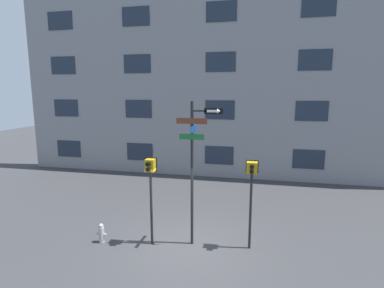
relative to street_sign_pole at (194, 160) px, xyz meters
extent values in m
plane|color=#38383A|center=(-0.22, -0.22, -2.76)|extent=(60.00, 60.00, 0.00)
cube|color=gray|center=(-0.22, 8.14, 3.68)|extent=(24.00, 0.60, 12.87)
cube|color=#1E2838|center=(-9.82, 7.82, -1.47)|extent=(1.62, 0.03, 1.04)
cube|color=#1E2838|center=(-5.02, 7.82, -1.47)|extent=(1.62, 0.03, 1.04)
cube|color=#1E2838|center=(-0.22, 7.82, -1.47)|extent=(1.62, 0.03, 1.04)
cube|color=#1E2838|center=(4.58, 7.82, -1.47)|extent=(1.62, 0.03, 1.04)
cube|color=#1E2838|center=(-9.82, 7.82, 1.11)|extent=(1.62, 0.03, 1.04)
cube|color=#1E2838|center=(-5.02, 7.82, 1.11)|extent=(1.62, 0.03, 1.04)
cube|color=#1E2838|center=(-0.22, 7.82, 1.11)|extent=(1.62, 0.03, 1.04)
cube|color=#1E2838|center=(4.58, 7.82, 1.11)|extent=(1.62, 0.03, 1.04)
cube|color=#1E2838|center=(-9.82, 7.82, 3.68)|extent=(1.62, 0.03, 1.04)
cube|color=#1E2838|center=(-5.02, 7.82, 3.68)|extent=(1.62, 0.03, 1.04)
cube|color=#1E2838|center=(-0.22, 7.82, 3.68)|extent=(1.62, 0.03, 1.04)
cube|color=#1E2838|center=(4.58, 7.82, 3.68)|extent=(1.62, 0.03, 1.04)
cube|color=#1E2838|center=(-9.82, 7.82, 6.25)|extent=(1.62, 0.03, 1.04)
cube|color=#1E2838|center=(-5.02, 7.82, 6.25)|extent=(1.62, 0.03, 1.04)
cube|color=#1E2838|center=(-0.22, 7.82, 6.25)|extent=(1.62, 0.03, 1.04)
cube|color=#1E2838|center=(4.58, 7.82, 6.25)|extent=(1.62, 0.03, 1.04)
cylinder|color=black|center=(-0.07, 0.01, -0.48)|extent=(0.09, 0.09, 4.55)
cube|color=black|center=(0.25, 0.01, 1.51)|extent=(0.65, 0.05, 0.05)
cube|color=brown|center=(-0.07, -0.05, 1.21)|extent=(0.94, 0.02, 0.18)
cube|color=#14478C|center=(-0.01, 0.01, 0.97)|extent=(0.02, 0.84, 0.18)
cube|color=#196B2D|center=(-0.07, -0.05, 0.73)|extent=(0.76, 0.02, 0.17)
cube|color=black|center=(0.58, -0.01, 1.51)|extent=(0.56, 0.02, 0.18)
cube|color=white|center=(0.54, -0.02, 1.51)|extent=(0.32, 0.01, 0.07)
cone|color=white|center=(0.74, -0.02, 1.51)|extent=(0.10, 0.14, 0.14)
cylinder|color=black|center=(-1.32, -0.28, -1.55)|extent=(0.08, 0.08, 2.40)
cube|color=gold|center=(-1.32, -0.28, -0.16)|extent=(0.28, 0.26, 0.38)
cube|color=black|center=(-1.32, -0.14, -0.16)|extent=(0.34, 0.02, 0.44)
cylinder|color=black|center=(-1.32, -0.47, -0.08)|extent=(0.13, 0.12, 0.13)
cylinder|color=black|center=(-1.32, -0.47, -0.25)|extent=(0.13, 0.12, 0.13)
cylinder|color=#EA4C14|center=(-1.32, -0.42, -0.08)|extent=(0.11, 0.01, 0.11)
cylinder|color=black|center=(1.74, 0.11, -1.54)|extent=(0.08, 0.08, 2.42)
cube|color=gold|center=(1.74, 0.11, -0.16)|extent=(0.32, 0.26, 0.34)
cube|color=black|center=(1.74, 0.25, -0.16)|extent=(0.38, 0.02, 0.40)
cylinder|color=black|center=(1.74, -0.08, -0.09)|extent=(0.12, 0.12, 0.12)
cylinder|color=black|center=(1.74, -0.08, -0.24)|extent=(0.12, 0.12, 0.12)
cylinder|color=orange|center=(1.74, -0.03, -0.09)|extent=(0.09, 0.01, 0.09)
cylinder|color=#A5A5A8|center=(-2.95, -0.55, -2.50)|extent=(0.18, 0.18, 0.51)
sphere|color=#A5A5A8|center=(-2.95, -0.55, -2.19)|extent=(0.15, 0.15, 0.15)
cylinder|color=#A5A5A8|center=(-3.08, -0.55, -2.47)|extent=(0.08, 0.06, 0.06)
cylinder|color=#A5A5A8|center=(-2.82, -0.55, -2.47)|extent=(0.08, 0.06, 0.06)
camera|label=1|loc=(1.86, -8.75, 2.04)|focal=28.00mm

